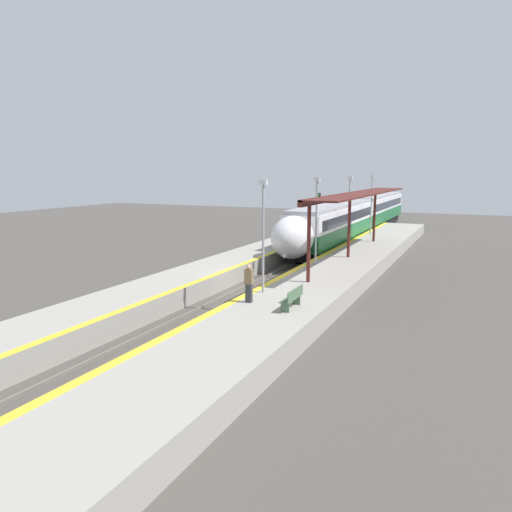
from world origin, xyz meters
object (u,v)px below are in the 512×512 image
railway_signal (319,213)px  lamppost_farthest (371,201)px  train (356,216)px  lamppost_mid (316,215)px  lamppost_far (349,206)px  person_waiting (249,283)px  platform_bench (293,298)px  lamppost_near (263,229)px

railway_signal → lamppost_farthest: lamppost_farthest is taller
train → lamppost_farthest: size_ratio=7.49×
railway_signal → lamppost_mid: bearing=-73.1°
railway_signal → lamppost_far: lamppost_far is taller
person_waiting → railway_signal: bearing=100.8°
platform_bench → lamppost_far: size_ratio=0.33×
lamppost_far → platform_bench: bearing=-82.9°
platform_bench → lamppost_far: bearing=97.1°
train → lamppost_mid: size_ratio=7.49×
train → lamppost_near: size_ratio=7.49×
person_waiting → lamppost_near: bearing=95.2°
lamppost_near → platform_bench: bearing=-42.3°
person_waiting → lamppost_near: 2.95m
railway_signal → lamppost_far: size_ratio=0.88×
lamppost_farthest → platform_bench: bearing=-85.0°
lamppost_farthest → person_waiting: bearing=-89.6°
lamppost_farthest → lamppost_near: bearing=-90.0°
lamppost_near → lamppost_far: same height
platform_bench → railway_signal: bearing=105.2°
train → lamppost_farthest: lamppost_farthest is taller
train → platform_bench: 31.02m
person_waiting → lamppost_far: (-0.18, 18.40, 2.19)m
platform_bench → lamppost_mid: lamppost_mid is taller
train → platform_bench: bearing=-81.4°
platform_bench → lamppost_farthest: bearing=95.0°
train → platform_bench: size_ratio=22.48×
train → railway_signal: size_ratio=8.51×
person_waiting → lamppost_far: lamppost_far is taller
lamppost_near → lamppost_farthest: 24.65m
train → railway_signal: (-2.41, -4.78, 0.60)m
person_waiting → lamppost_near: lamppost_near is taller
train → lamppost_farthest: (2.33, -3.91, 1.83)m
lamppost_near → lamppost_far: 16.43m
lamppost_mid → railway_signal: bearing=106.9°
railway_signal → person_waiting: bearing=-79.2°
lamppost_near → lamppost_far: (0.00, 16.43, 0.00)m
person_waiting → lamppost_farthest: bearing=90.4°
railway_signal → lamppost_near: (4.74, -23.78, 1.23)m
platform_bench → lamppost_near: bearing=137.7°
person_waiting → lamppost_mid: size_ratio=0.32×
person_waiting → lamppost_far: size_ratio=0.32×
train → lamppost_farthest: 4.90m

